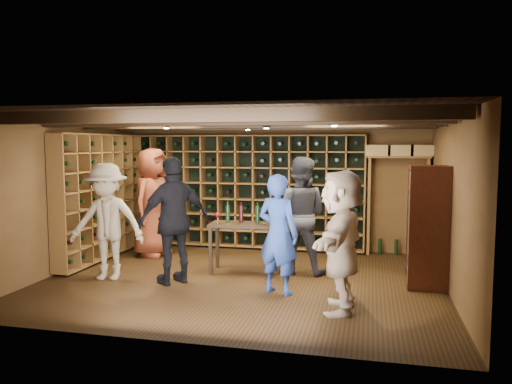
% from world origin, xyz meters
% --- Properties ---
extents(ground, '(6.00, 6.00, 0.00)m').
position_xyz_m(ground, '(0.00, 0.00, 0.00)').
color(ground, black).
rests_on(ground, ground).
extents(room_shell, '(6.00, 6.00, 6.00)m').
position_xyz_m(room_shell, '(0.00, 0.05, 2.42)').
color(room_shell, brown).
rests_on(room_shell, ground).
extents(wine_rack_back, '(4.65, 0.30, 2.20)m').
position_xyz_m(wine_rack_back, '(-0.52, 2.33, 1.15)').
color(wine_rack_back, brown).
rests_on(wine_rack_back, ground).
extents(wine_rack_left, '(0.30, 2.65, 2.20)m').
position_xyz_m(wine_rack_left, '(-2.83, 0.82, 1.15)').
color(wine_rack_left, brown).
rests_on(wine_rack_left, ground).
extents(crate_shelf, '(1.20, 0.32, 2.07)m').
position_xyz_m(crate_shelf, '(2.41, 2.32, 1.57)').
color(crate_shelf, brown).
rests_on(crate_shelf, ground).
extents(display_cabinet, '(0.55, 0.50, 1.75)m').
position_xyz_m(display_cabinet, '(2.71, 0.20, 0.86)').
color(display_cabinet, '#35130A').
rests_on(display_cabinet, ground).
extents(man_blue_shirt, '(0.71, 0.59, 1.68)m').
position_xyz_m(man_blue_shirt, '(0.66, -0.54, 0.84)').
color(man_blue_shirt, navy).
rests_on(man_blue_shirt, ground).
extents(man_grey_suit, '(0.97, 0.78, 1.88)m').
position_xyz_m(man_grey_suit, '(0.80, 0.66, 0.94)').
color(man_grey_suit, black).
rests_on(man_grey_suit, ground).
extents(guest_red_floral, '(0.82, 1.09, 2.01)m').
position_xyz_m(guest_red_floral, '(-2.04, 1.27, 1.01)').
color(guest_red_floral, maroon).
rests_on(guest_red_floral, ground).
extents(guest_woman_black, '(1.09, 1.14, 1.90)m').
position_xyz_m(guest_woman_black, '(-0.93, -0.38, 0.95)').
color(guest_woman_black, black).
rests_on(guest_woman_black, ground).
extents(guest_khaki, '(1.24, 0.82, 1.79)m').
position_xyz_m(guest_khaki, '(-2.04, -0.39, 0.90)').
color(guest_khaki, '#7D6E56').
rests_on(guest_khaki, ground).
extents(guest_beige, '(0.55, 1.66, 1.78)m').
position_xyz_m(guest_beige, '(1.56, -1.09, 0.89)').
color(guest_beige, tan).
rests_on(guest_beige, ground).
extents(tasting_table, '(1.10, 0.60, 1.09)m').
position_xyz_m(tasting_table, '(-0.10, 0.47, 0.72)').
color(tasting_table, black).
rests_on(tasting_table, ground).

